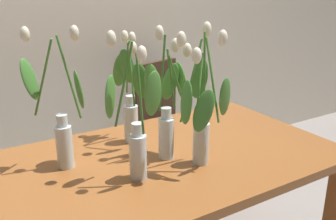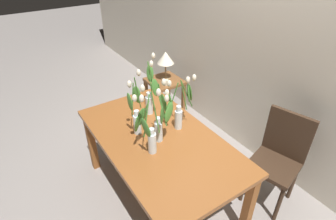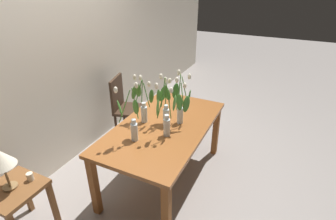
{
  "view_description": "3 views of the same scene",
  "coord_description": "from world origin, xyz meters",
  "views": [
    {
      "loc": [
        -0.75,
        -1.29,
        1.47
      ],
      "look_at": [
        -0.0,
        -0.07,
        0.98
      ],
      "focal_mm": 40.04,
      "sensor_mm": 36.0,
      "label": 1
    },
    {
      "loc": [
        1.54,
        -0.93,
        2.2
      ],
      "look_at": [
        0.02,
        0.08,
        1.01
      ],
      "focal_mm": 28.72,
      "sensor_mm": 36.0,
      "label": 2
    },
    {
      "loc": [
        -2.11,
        -1.07,
        2.16
      ],
      "look_at": [
        0.1,
        -0.0,
        0.88
      ],
      "focal_mm": 27.45,
      "sensor_mm": 36.0,
      "label": 3
    }
  ],
  "objects": [
    {
      "name": "tulip_vase_3",
      "position": [
        0.11,
        -0.15,
        0.97
      ],
      "size": [
        0.23,
        0.24,
        0.58
      ],
      "color": "silver",
      "rests_on": "dining_table"
    },
    {
      "name": "tulip_vase_4",
      "position": [
        -0.02,
        0.24,
        0.95
      ],
      "size": [
        0.13,
        0.27,
        0.51
      ],
      "color": "silver",
      "rests_on": "dining_table"
    },
    {
      "name": "tulip_vase_2",
      "position": [
        -0.17,
        -0.11,
        0.93
      ],
      "size": [
        0.19,
        0.18,
        0.57
      ],
      "color": "silver",
      "rests_on": "dining_table"
    },
    {
      "name": "ground_plane",
      "position": [
        0.0,
        0.0,
        0.0
      ],
      "size": [
        18.0,
        18.0,
        0.0
      ],
      "primitive_type": "plane",
      "color": "gray"
    },
    {
      "name": "dining_chair",
      "position": [
        0.58,
        0.92,
        0.52
      ],
      "size": [
        0.49,
        0.49,
        0.93
      ],
      "color": "#382619",
      "rests_on": "ground"
    },
    {
      "name": "tulip_vase_1",
      "position": [
        -0.38,
        0.14,
        0.93
      ],
      "size": [
        0.25,
        0.16,
        0.58
      ],
      "color": "silver",
      "rests_on": "dining_table"
    },
    {
      "name": "room_wall_rear",
      "position": [
        0.0,
        1.32,
        1.35
      ],
      "size": [
        9.0,
        0.1,
        2.7
      ],
      "primitive_type": "cube",
      "color": "beige",
      "rests_on": "ground"
    },
    {
      "name": "side_table",
      "position": [
        -1.21,
        0.84,
        0.43
      ],
      "size": [
        0.44,
        0.44,
        0.55
      ],
      "color": "brown",
      "rests_on": "ground"
    },
    {
      "name": "dining_table",
      "position": [
        0.0,
        0.0,
        0.65
      ],
      "size": [
        1.6,
        0.9,
        0.74
      ],
      "color": "brown",
      "rests_on": "ground"
    },
    {
      "name": "pillar_candle",
      "position": [
        -1.08,
        0.78,
        0.59
      ],
      "size": [
        0.06,
        0.06,
        0.07
      ],
      "primitive_type": "cylinder",
      "color": "beige",
      "rests_on": "side_table"
    },
    {
      "name": "tulip_vase_0",
      "position": [
        0.04,
        0.01,
        0.95
      ],
      "size": [
        0.21,
        0.15,
        0.56
      ],
      "color": "silver",
      "rests_on": "dining_table"
    },
    {
      "name": "table_lamp",
      "position": [
        -1.22,
        0.86,
        0.86
      ],
      "size": [
        0.22,
        0.22,
        0.4
      ],
      "color": "olive",
      "rests_on": "side_table"
    }
  ]
}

